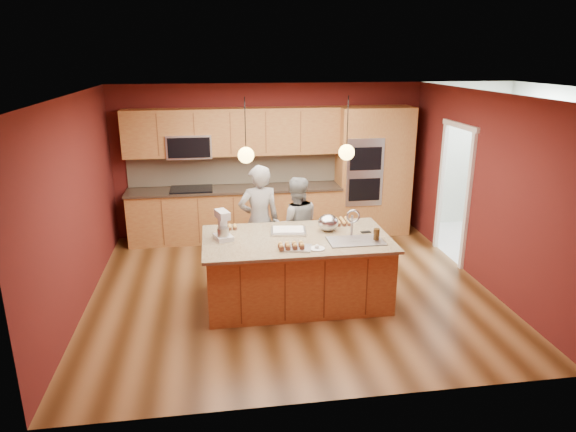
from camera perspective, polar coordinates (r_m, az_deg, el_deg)
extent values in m
plane|color=#422610|center=(7.36, 0.30, -8.04)|extent=(5.50, 5.50, 0.00)
plane|color=white|center=(6.65, 0.33, 13.43)|extent=(5.50, 5.50, 0.00)
plane|color=#521715|center=(9.29, -2.05, 6.22)|extent=(5.50, 0.00, 5.50)
plane|color=#521715|center=(4.57, 5.14, -6.18)|extent=(5.50, 0.00, 5.50)
plane|color=#521715|center=(7.02, -22.46, 1.10)|extent=(0.00, 5.00, 5.00)
plane|color=#521715|center=(7.78, 20.79, 2.81)|extent=(0.00, 5.00, 5.00)
cube|color=#994D2A|center=(9.18, -5.81, 0.19)|extent=(3.70, 0.60, 0.90)
cube|color=black|center=(9.04, -5.90, 2.98)|extent=(3.74, 0.64, 0.04)
cube|color=#C3B292|center=(9.26, -6.05, 5.27)|extent=(3.70, 0.03, 0.56)
cube|color=#994D2A|center=(8.97, -6.14, 9.29)|extent=(3.70, 0.36, 0.80)
cube|color=black|center=(9.02, -10.67, 2.94)|extent=(0.72, 0.52, 0.03)
cube|color=#B9BBC1|center=(8.99, -10.91, 7.67)|extent=(0.76, 0.40, 0.40)
cube|color=#994D2A|center=(9.36, 7.98, 4.89)|extent=(0.80, 0.60, 2.30)
cube|color=#B9BBC1|center=(9.07, 8.53, 4.78)|extent=(0.66, 0.04, 1.20)
cube|color=#994D2A|center=(9.56, 11.74, 4.96)|extent=(0.50, 0.60, 2.30)
plane|color=beige|center=(9.59, 21.24, -3.02)|extent=(2.60, 2.60, 0.00)
plane|color=beige|center=(9.72, 26.76, 4.85)|extent=(0.00, 2.70, 2.70)
cube|color=white|center=(9.51, 26.26, 8.37)|extent=(0.35, 2.40, 0.75)
cylinder|color=black|center=(6.27, -4.77, 9.89)|extent=(0.01, 0.01, 0.70)
sphere|color=#FFC955|center=(6.32, -4.69, 6.75)|extent=(0.20, 0.20, 0.20)
cylinder|color=black|center=(6.47, 6.64, 10.08)|extent=(0.01, 0.01, 0.70)
sphere|color=#FFC955|center=(6.53, 6.53, 7.04)|extent=(0.20, 0.20, 0.20)
cube|color=#994D2A|center=(6.86, 0.94, -6.08)|extent=(2.33, 1.26, 0.86)
cube|color=#C7BA87|center=(6.70, 0.95, -2.57)|extent=(2.43, 1.36, 0.04)
cube|color=#B9BBC1|center=(6.65, 7.52, -3.43)|extent=(0.70, 0.41, 0.18)
imported|color=black|center=(7.53, -3.22, -0.56)|extent=(0.66, 0.48, 1.68)
imported|color=slate|center=(7.63, 0.88, -1.07)|extent=(0.73, 0.57, 1.48)
cube|color=silver|center=(6.66, -7.20, -2.36)|extent=(0.27, 0.31, 0.06)
cube|color=silver|center=(6.71, -7.28, -0.75)|extent=(0.12, 0.11, 0.26)
cube|color=silver|center=(6.59, -7.31, 0.16)|extent=(0.21, 0.29, 0.10)
cylinder|color=#B0B4B8|center=(6.60, -7.22, -1.90)|extent=(0.15, 0.15, 0.14)
cube|color=silver|center=(6.87, 0.04, -1.71)|extent=(0.50, 0.40, 0.03)
cube|color=white|center=(6.87, 0.04, -1.56)|extent=(0.44, 0.33, 0.02)
cube|color=#B9BBC1|center=(6.31, 0.90, -3.55)|extent=(0.43, 0.35, 0.02)
ellipsoid|color=#B0B4B8|center=(6.93, 4.48, -0.75)|extent=(0.28, 0.28, 0.24)
cylinder|color=white|center=(6.31, 3.24, -3.63)|extent=(0.19, 0.19, 0.01)
cylinder|color=#35210C|center=(6.66, 9.81, -2.05)|extent=(0.08, 0.08, 0.16)
cube|color=black|center=(6.95, 8.64, -1.77)|extent=(0.14, 0.09, 0.01)
cube|color=silver|center=(9.46, 25.66, -0.50)|extent=(0.83, 0.84, 1.05)
cube|color=silver|center=(9.96, 23.72, 0.52)|extent=(0.77, 0.79, 1.02)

